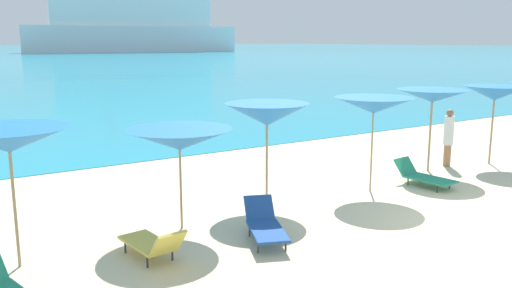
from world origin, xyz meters
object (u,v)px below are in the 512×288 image
object	(u,v)px
umbrella_2	(179,139)
lounge_chair_1	(423,176)
umbrella_4	(374,105)
umbrella_1	(9,140)
beachgoer_1	(448,136)
umbrella_5	(432,96)
cruise_ship	(133,23)
umbrella_3	(267,115)
umbrella_6	(495,93)
lounge_chair_2	(265,224)
lounge_chair_5	(153,243)

from	to	relation	value
umbrella_2	lounge_chair_1	world-z (taller)	umbrella_2
umbrella_4	umbrella_1	bearing A→B (deg)	-178.93
umbrella_1	beachgoer_1	xyz separation A→B (m)	(12.02, 0.84, -1.22)
umbrella_4	lounge_chair_1	distance (m)	2.42
umbrella_5	cruise_ship	distance (m)	157.28
beachgoer_1	umbrella_1	bearing A→B (deg)	-28.87
beachgoer_1	umbrella_2	bearing A→B (deg)	-28.91
umbrella_3	umbrella_4	xyz separation A→B (m)	(2.73, -0.60, 0.09)
cruise_ship	umbrella_6	bearing A→B (deg)	-96.84
umbrella_3	cruise_ship	bearing A→B (deg)	70.92
umbrella_4	lounge_chair_2	distance (m)	4.67
umbrella_3	beachgoer_1	distance (m)	6.66
umbrella_3	umbrella_5	bearing A→B (deg)	0.08
beachgoer_1	cruise_ship	world-z (taller)	cruise_ship
umbrella_2	lounge_chair_1	distance (m)	6.80
umbrella_2	umbrella_5	distance (m)	8.05
lounge_chair_2	beachgoer_1	world-z (taller)	beachgoer_1
umbrella_5	beachgoer_1	xyz separation A→B (m)	(0.94, 0.09, -1.24)
cruise_ship	beachgoer_1	bearing A→B (deg)	-97.36
umbrella_6	cruise_ship	world-z (taller)	cruise_ship
umbrella_2	lounge_chair_2	size ratio (longest dim) A/B	1.24
lounge_chair_2	umbrella_6	bearing A→B (deg)	31.49
umbrella_5	umbrella_1	bearing A→B (deg)	-176.10
umbrella_1	lounge_chair_2	size ratio (longest dim) A/B	1.38
umbrella_5	lounge_chair_1	bearing A→B (deg)	-144.70
umbrella_2	lounge_chair_2	world-z (taller)	umbrella_2
lounge_chair_2	lounge_chair_1	bearing A→B (deg)	31.71
beachgoer_1	lounge_chair_1	bearing A→B (deg)	-8.05
umbrella_4	cruise_ship	size ratio (longest dim) A/B	0.04
lounge_chair_1	beachgoer_1	distance (m)	2.69
umbrella_4	lounge_chair_5	world-z (taller)	umbrella_4
umbrella_5	beachgoer_1	size ratio (longest dim) A/B	1.38
umbrella_4	lounge_chair_5	xyz separation A→B (m)	(-6.21, -1.10, -1.85)
lounge_chair_5	lounge_chair_2	bearing A→B (deg)	166.76
umbrella_3	lounge_chair_1	distance (m)	4.67
beachgoer_1	umbrella_6	bearing A→B (deg)	126.96
umbrella_1	lounge_chair_2	distance (m)	4.65
umbrella_1	umbrella_2	xyz separation A→B (m)	(3.06, 0.22, -0.33)
lounge_chair_1	lounge_chair_5	xyz separation A→B (m)	(-7.68, -0.70, 0.03)
umbrella_3	beachgoer_1	bearing A→B (deg)	0.84
umbrella_2	lounge_chair_1	bearing A→B (deg)	-4.09
lounge_chair_1	lounge_chair_2	size ratio (longest dim) A/B	0.95
umbrella_1	lounge_chair_1	bearing A→B (deg)	-1.49
umbrella_6	lounge_chair_1	world-z (taller)	umbrella_6
umbrella_4	umbrella_5	bearing A→B (deg)	11.77
umbrella_2	umbrella_6	world-z (taller)	umbrella_6
umbrella_6	lounge_chair_1	size ratio (longest dim) A/B	1.47
umbrella_4	beachgoer_1	bearing A→B (deg)	10.22
umbrella_6	beachgoer_1	world-z (taller)	umbrella_6
umbrella_2	umbrella_3	bearing A→B (deg)	12.36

